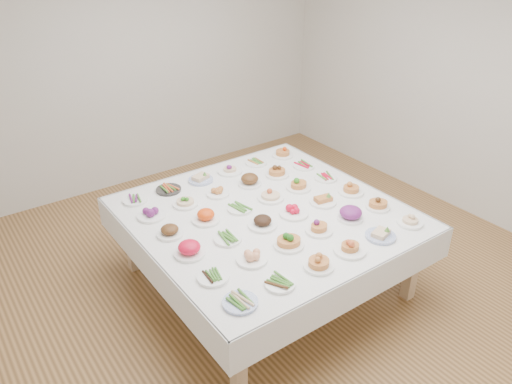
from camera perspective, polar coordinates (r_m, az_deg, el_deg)
room_envelope at (r=4.04m, az=1.64°, el=12.67°), size 5.02×5.02×2.81m
display_table at (r=4.30m, az=1.17°, el=-3.08°), size 2.18×2.18×0.75m
dish_0 at (r=3.30m, az=-1.82°, el=-12.36°), size 0.23×0.23×0.06m
dish_1 at (r=3.45m, az=2.75°, el=-10.33°), size 0.21×0.21×0.05m
dish_2 at (r=3.61m, az=7.20°, el=-7.88°), size 0.22×0.22×0.12m
dish_3 at (r=3.80m, az=10.73°, el=-5.91°), size 0.24×0.24×0.14m
dish_4 at (r=4.03m, az=14.09°, el=-4.51°), size 0.24×0.24×0.11m
dish_5 at (r=4.27m, az=17.23°, el=-2.99°), size 0.21×0.21×0.11m
dish_6 at (r=3.52m, az=-4.93°, el=-9.58°), size 0.22×0.22×0.05m
dish_7 at (r=3.65m, az=-0.49°, el=-7.27°), size 0.23×0.23×0.11m
dish_8 at (r=3.80m, az=3.77°, el=-5.31°), size 0.25×0.24×0.15m
dish_9 at (r=4.01m, az=7.22°, el=-3.97°), size 0.22×0.22×0.11m
dish_10 at (r=4.20m, az=10.78°, el=-2.29°), size 0.25×0.25×0.14m
dish_11 at (r=4.41m, az=13.81°, el=-1.06°), size 0.24×0.23×0.14m
dish_12 at (r=3.74m, az=-7.63°, el=-6.24°), size 0.23×0.23×0.14m
dish_13 at (r=3.89m, az=-3.24°, el=-5.22°), size 0.22×0.22×0.06m
dish_14 at (r=4.04m, az=0.76°, el=-3.28°), size 0.24×0.24×0.12m
dish_15 at (r=4.22m, az=4.34°, el=-2.12°), size 0.24×0.24×0.10m
dish_16 at (r=4.41m, az=7.69°, el=-0.77°), size 0.23×0.23×0.11m
dish_17 at (r=4.61m, az=10.84°, el=0.56°), size 0.23×0.23×0.13m
dish_18 at (r=3.99m, az=-9.83°, el=-4.30°), size 0.21×0.21×0.11m
dish_19 at (r=4.13m, az=-5.76°, el=-2.63°), size 0.23×0.23×0.13m
dish_20 at (r=4.28m, az=-1.85°, el=-1.78°), size 0.21×0.21×0.06m
dish_21 at (r=4.43m, az=1.69°, el=-0.16°), size 0.23×0.23×0.12m
dish_22 at (r=4.62m, az=4.91°, el=1.11°), size 0.23×0.23×0.14m
dish_23 at (r=4.84m, az=7.97°, el=1.69°), size 0.22×0.22×0.05m
dish_24 at (r=4.26m, az=-11.90°, el=-2.22°), size 0.24×0.24×0.11m
dish_25 at (r=4.39m, az=-8.10°, el=-0.98°), size 0.22×0.22×0.11m
dish_26 at (r=4.53m, az=-4.40°, el=0.03°), size 0.21×0.21×0.08m
dish_27 at (r=4.67m, az=-0.74°, el=1.54°), size 0.23×0.23×0.14m
dish_28 at (r=4.85m, az=2.42°, el=2.50°), size 0.23×0.23×0.13m
dish_29 at (r=5.06m, az=5.50°, el=3.08°), size 0.21×0.21×0.05m
dish_30 at (r=4.54m, az=-13.66°, el=-0.82°), size 0.22×0.21×0.05m
dish_31 at (r=4.66m, az=-9.97°, el=0.38°), size 0.23×0.23×0.05m
dish_32 at (r=4.78m, az=-6.36°, el=1.66°), size 0.23×0.23×0.10m
dish_33 at (r=4.92m, az=-3.01°, el=2.84°), size 0.24×0.24×0.12m
dish_34 at (r=5.11m, az=0.01°, el=3.44°), size 0.22×0.22×0.05m
dish_35 at (r=5.27m, az=3.08°, el=4.68°), size 0.22×0.22×0.13m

